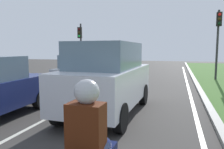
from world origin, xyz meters
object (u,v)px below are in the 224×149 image
Objects in this scene: car_hatchback_far at (80,71)px; rider_person at (87,128)px; car_suv_ahead at (108,78)px; traffic_light_near_right at (218,32)px; traffic_light_overhead_left at (80,40)px.

car_hatchback_far is 9.88m from rider_person.
car_suv_ahead reaches higher than car_hatchback_far.
car_suv_ahead is 1.23× the size of car_hatchback_far.
car_suv_ahead is 0.98× the size of traffic_light_near_right.
traffic_light_overhead_left is (-2.76, 6.03, 1.95)m from car_hatchback_far.
rider_person is at bearing -64.93° from traffic_light_overhead_left.
car_suv_ahead is at bearing -61.08° from traffic_light_overhead_left.
rider_person is 14.40m from traffic_light_near_right.
traffic_light_overhead_left is (-6.99, 14.95, 1.64)m from rider_person.
traffic_light_overhead_left is (-5.80, 10.49, 1.67)m from car_suv_ahead.
traffic_light_overhead_left reaches higher than car_hatchback_far.
traffic_light_overhead_left is at bearing 173.93° from traffic_light_near_right.
traffic_light_near_right reaches higher than traffic_light_overhead_left.
rider_person is (4.23, -8.92, 0.31)m from car_hatchback_far.
car_hatchback_far is 3.19× the size of rider_person.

